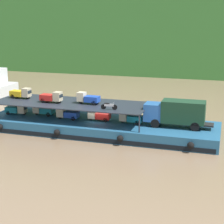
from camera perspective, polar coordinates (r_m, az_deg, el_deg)
name	(u,v)px	position (r m, az deg, el deg)	size (l,w,h in m)	color
ground_plane	(100,132)	(45.80, -1.90, -3.14)	(400.00, 400.00, 0.00)	#7F664C
cargo_barge	(100,127)	(45.56, -1.92, -2.24)	(28.45, 8.25, 1.50)	#23567A
covered_lorry	(176,113)	(42.91, 9.81, -0.08)	(7.87, 2.33, 3.10)	#285BA3
cargo_rack	(70,103)	(46.28, -6.38, 1.37)	(19.25, 6.88, 2.00)	#232833
mini_truck_lower_stern	(17,109)	(49.73, -14.37, 0.42)	(2.76, 1.24, 1.38)	teal
mini_truck_lower_aft	(43,110)	(48.66, -10.46, 0.34)	(2.75, 1.22, 1.38)	teal
mini_truck_lower_mid	(67,114)	(46.22, -6.83, -0.25)	(2.78, 1.26, 1.38)	#1E47B7
mini_truck_lower_fore	(99,115)	(45.21, -2.03, -0.48)	(2.80, 1.30, 1.38)	red
mini_truck_lower_bow	(131,118)	(44.04, 2.87, -0.88)	(2.79, 1.29, 1.38)	teal
mini_truck_upper_stern	(21,93)	(49.76, -13.74, 2.83)	(2.79, 1.30, 1.38)	gold
mini_truck_upper_mid	(52,97)	(46.44, -9.21, 2.27)	(2.79, 1.29, 1.38)	red
mini_truck_upper_fore	(88,98)	(45.26, -3.71, 2.12)	(2.79, 1.28, 1.38)	#1E47B7
motorcycle_upper_port	(109,106)	(42.31, -0.48, 0.95)	(1.90, 0.55, 0.87)	black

